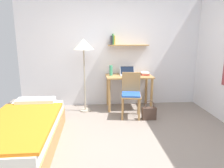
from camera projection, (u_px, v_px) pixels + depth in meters
name	position (u px, v px, depth m)	size (l,w,h in m)	color
ground_plane	(127.00, 145.00, 3.25)	(5.28, 5.28, 0.00)	gray
wall_back	(115.00, 51.00, 4.92)	(4.40, 0.27, 2.60)	white
bed	(23.00, 134.00, 3.09)	(0.97, 2.02, 0.54)	#B2844C
desk	(129.00, 82.00, 4.79)	(1.03, 0.58, 0.76)	#B2844C
desk_chair	(131.00, 93.00, 4.31)	(0.46, 0.48, 0.90)	#B2844C
standing_lamp	(84.00, 48.00, 4.41)	(0.43, 0.43, 1.58)	#B2A893
laptop	(127.00, 73.00, 4.81)	(0.34, 0.23, 0.21)	#B7BABF
water_bottle	(111.00, 70.00, 4.74)	(0.07, 0.07, 0.23)	#42A87F
book_stack	(145.00, 74.00, 4.83)	(0.21, 0.26, 0.06)	#D13D38
handbag	(149.00, 113.00, 4.20)	(0.28, 0.11, 0.40)	#4C382D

